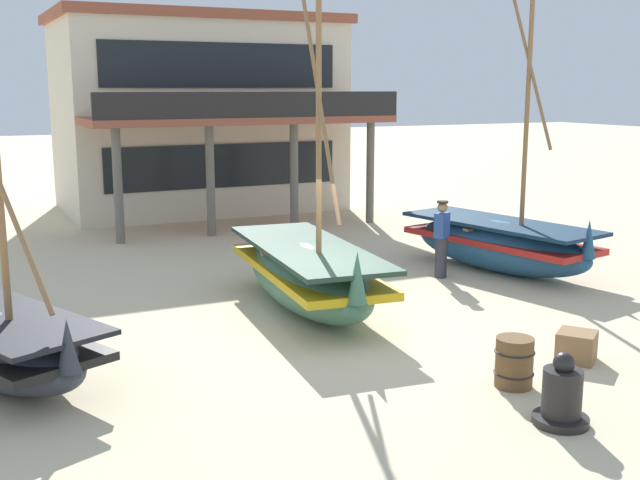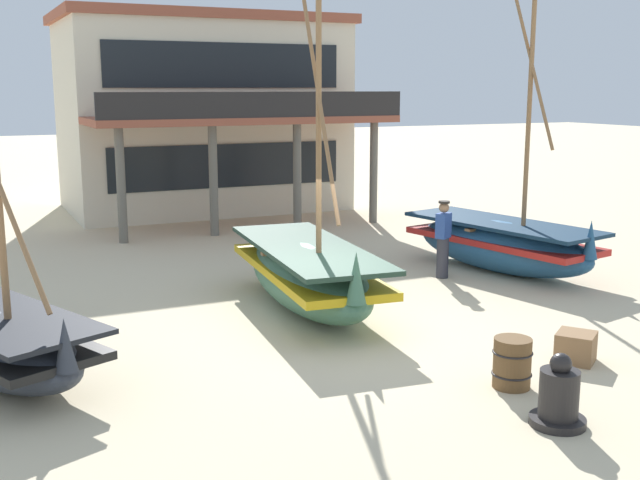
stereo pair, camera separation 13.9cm
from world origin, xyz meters
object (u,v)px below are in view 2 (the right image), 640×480
Objects in this scene: wooden_barrel at (512,363)px; harbor_building_main at (203,113)px; cargo_crate at (576,347)px; fishing_boat_centre_large at (308,273)px; capstan_winch at (559,398)px; fisherman_by_hull at (443,240)px; fishing_boat_near_left at (502,243)px.

harbor_building_main is (1.00, 17.60, 2.85)m from wooden_barrel.
wooden_barrel is 1.29× the size of cargo_crate.
fishing_boat_centre_large is 11.65× the size of cargo_crate.
wooden_barrel is (0.28, 1.23, -0.01)m from capstan_winch.
wooden_barrel is at bearing -79.01° from fishing_boat_centre_large.
capstan_winch is at bearing -113.23° from fisherman_by_hull.
wooden_barrel is (-4.24, -5.66, -0.29)m from fishing_boat_near_left.
fishing_boat_near_left is 5.93m from cargo_crate.
fisherman_by_hull is at bearing 14.67° from fishing_boat_centre_large.
fishing_boat_centre_large reaches higher than cargo_crate.
cargo_crate is (1.81, 1.64, -0.13)m from capstan_winch.
cargo_crate is (1.53, 0.41, -0.12)m from wooden_barrel.
fishing_boat_near_left is at bearing -1.81° from fisherman_by_hull.
harbor_building_main reaches higher than wooden_barrel.
wooden_barrel is (0.93, -4.76, -0.32)m from fishing_boat_centre_large.
capstan_winch is at bearing -83.86° from fishing_boat_centre_large.
fishing_boat_centre_large reaches higher than wooden_barrel.
capstan_winch is 2.45m from cargo_crate.
harbor_building_main is at bearing 98.13° from fisherman_by_hull.
fishing_boat_near_left is 1.00× the size of fishing_boat_centre_large.
fishing_boat_near_left is at bearing 53.17° from wooden_barrel.
capstan_winch is 1.27m from wooden_barrel.
cargo_crate is at bearing 14.96° from wooden_barrel.
fishing_boat_near_left is 11.71× the size of cargo_crate.
wooden_barrel is 17.86m from harbor_building_main.
wooden_barrel is at bearing -126.83° from fishing_boat_near_left.
capstan_winch is (-4.52, -6.90, -0.28)m from fishing_boat_near_left.
fishing_boat_centre_large is 5.02m from cargo_crate.
capstan_winch is 1.70× the size of cargo_crate.
fishing_boat_centre_large is at bearing 119.42° from cargo_crate.
fishing_boat_centre_large is at bearing -98.54° from harbor_building_main.
capstan_winch is at bearing -102.81° from wooden_barrel.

